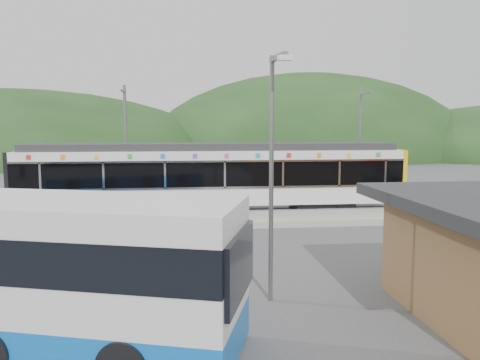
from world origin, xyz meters
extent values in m
plane|color=#4C4C4F|center=(0.00, 0.00, 0.00)|extent=(120.00, 120.00, 0.00)
ellipsoid|color=#1E3D19|center=(-28.00, 52.00, 0.00)|extent=(60.00, 45.00, 20.00)
ellipsoid|color=#1E3D19|center=(16.00, 54.00, 0.00)|extent=(52.00, 39.00, 26.00)
cube|color=#9E9E99|center=(0.00, 3.30, 0.15)|extent=(26.00, 3.20, 0.30)
cube|color=yellow|center=(0.00, 2.00, 0.30)|extent=(26.00, 0.10, 0.01)
cube|color=black|center=(-8.11, 6.00, 0.30)|extent=(3.20, 2.20, 0.56)
cube|color=black|center=(3.89, 6.00, 0.30)|extent=(3.20, 2.20, 0.56)
cube|color=silver|center=(-2.11, 6.00, 1.04)|extent=(20.00, 2.90, 0.92)
cube|color=black|center=(-2.11, 6.00, 2.23)|extent=(20.00, 2.96, 1.45)
cube|color=silver|center=(-2.11, 4.50, 1.55)|extent=(20.00, 0.05, 0.10)
cube|color=silver|center=(-2.11, 4.50, 2.90)|extent=(20.00, 0.05, 0.10)
cube|color=silver|center=(-2.11, 6.00, 3.17)|extent=(20.00, 2.90, 0.45)
cube|color=#2D2D30|center=(-2.11, 6.00, 3.58)|extent=(19.40, 2.50, 0.36)
cube|color=#DCB50B|center=(8.01, 6.00, 1.90)|extent=(0.24, 2.92, 3.00)
cube|color=black|center=(-12.21, 6.00, 1.90)|extent=(0.20, 2.92, 3.00)
cube|color=silver|center=(-10.61, 4.50, 2.23)|extent=(0.10, 0.05, 1.35)
cube|color=silver|center=(-7.61, 4.50, 2.23)|extent=(0.10, 0.05, 1.35)
cube|color=silver|center=(-4.61, 4.50, 2.23)|extent=(0.10, 0.05, 1.35)
cube|color=silver|center=(-1.61, 4.50, 2.23)|extent=(0.10, 0.05, 1.35)
cube|color=silver|center=(1.39, 4.50, 2.23)|extent=(0.10, 0.05, 1.35)
cube|color=silver|center=(4.39, 4.50, 2.23)|extent=(0.10, 0.05, 1.35)
cube|color=silver|center=(6.89, 4.50, 2.23)|extent=(0.10, 0.05, 1.35)
cube|color=red|center=(-11.11, 4.51, 3.18)|extent=(0.22, 0.04, 0.22)
cube|color=orange|center=(-9.51, 4.51, 3.18)|extent=(0.22, 0.04, 0.22)
cube|color=yellow|center=(-7.91, 4.51, 3.18)|extent=(0.22, 0.04, 0.22)
cube|color=green|center=(-6.31, 4.51, 3.18)|extent=(0.22, 0.04, 0.22)
cube|color=blue|center=(-4.71, 4.51, 3.18)|extent=(0.22, 0.04, 0.22)
cube|color=purple|center=(-3.11, 4.51, 3.18)|extent=(0.22, 0.04, 0.22)
cube|color=#E54C8C|center=(-1.51, 4.51, 3.18)|extent=(0.22, 0.04, 0.22)
cube|color=#19A5A5|center=(0.09, 4.51, 3.18)|extent=(0.22, 0.04, 0.22)
cube|color=red|center=(1.69, 4.51, 3.18)|extent=(0.22, 0.04, 0.22)
cube|color=orange|center=(3.29, 4.51, 3.18)|extent=(0.22, 0.04, 0.22)
cube|color=yellow|center=(4.89, 4.51, 3.18)|extent=(0.22, 0.04, 0.22)
cube|color=green|center=(6.49, 4.51, 3.18)|extent=(0.22, 0.04, 0.22)
cylinder|color=slate|center=(-7.00, 8.60, 3.50)|extent=(0.18, 0.18, 7.00)
cube|color=slate|center=(-7.00, 7.80, 6.60)|extent=(0.08, 1.80, 0.08)
cylinder|color=slate|center=(7.00, 8.60, 3.50)|extent=(0.18, 0.18, 7.00)
cube|color=slate|center=(7.00, 7.80, 6.60)|extent=(0.08, 1.80, 0.08)
cylinder|color=black|center=(-6.85, -9.12, 0.48)|extent=(1.72, 2.92, 0.95)
cylinder|color=black|center=(-4.32, -9.89, 0.48)|extent=(1.72, 2.92, 0.95)
cylinder|color=slate|center=(-1.36, -7.09, 3.21)|extent=(0.12, 0.12, 6.42)
cube|color=slate|center=(-1.36, -7.57, 6.31)|extent=(0.27, 1.08, 0.12)
cube|color=silver|center=(-1.36, -8.06, 6.23)|extent=(0.37, 0.23, 0.12)
camera|label=1|loc=(-3.55, -19.00, 4.62)|focal=35.00mm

